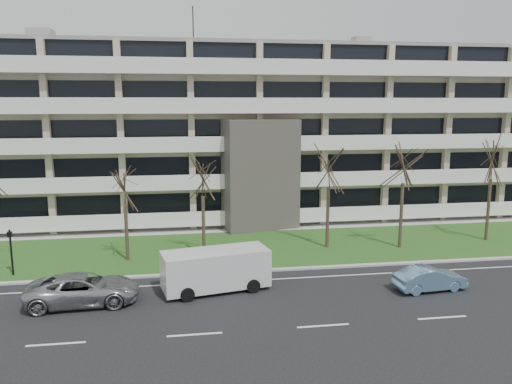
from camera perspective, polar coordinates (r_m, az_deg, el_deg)
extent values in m
plane|color=black|center=(24.46, 7.68, -14.92)|extent=(160.00, 160.00, 0.00)
cube|color=#274F1A|center=(36.30, 1.91, -6.30)|extent=(90.00, 10.00, 0.06)
cube|color=#B2B2AD|center=(31.62, 3.59, -8.79)|extent=(90.00, 0.35, 0.12)
cube|color=#B2B2AD|center=(41.52, 0.52, -4.15)|extent=(90.00, 2.00, 0.08)
cube|color=white|center=(30.26, 4.19, -9.80)|extent=(90.00, 0.12, 0.01)
cube|color=#BDAD93|center=(47.23, -0.82, 6.77)|extent=(60.00, 12.00, 15.00)
cube|color=gray|center=(47.39, -0.85, 16.04)|extent=(60.50, 12.50, 0.30)
cube|color=#4C4742|center=(40.64, 0.53, 1.95)|extent=(6.39, 3.69, 9.00)
cube|color=black|center=(40.89, 0.57, -1.56)|extent=(4.92, 1.19, 3.50)
cube|color=gray|center=(48.44, -23.37, 16.00)|extent=(2.00, 2.00, 1.20)
cylinder|color=black|center=(47.20, -7.20, 18.25)|extent=(0.10, 0.10, 3.50)
cube|color=black|center=(42.01, 0.31, -1.10)|extent=(58.00, 0.10, 1.80)
cube|color=white|center=(41.67, 0.46, -3.31)|extent=(58.00, 1.40, 0.22)
cube|color=white|center=(40.91, 0.60, -2.70)|extent=(58.00, 0.08, 1.00)
cube|color=black|center=(41.52, 0.32, 2.96)|extent=(58.00, 0.10, 1.80)
cube|color=white|center=(41.08, 0.46, 0.77)|extent=(58.00, 1.40, 0.22)
cube|color=white|center=(40.35, 0.61, 1.46)|extent=(58.00, 0.08, 1.00)
cube|color=black|center=(41.25, 0.32, 7.10)|extent=(58.00, 0.10, 1.80)
cube|color=white|center=(40.69, 0.47, 4.94)|extent=(58.00, 1.40, 0.22)
cube|color=white|center=(40.00, 0.62, 5.71)|extent=(58.00, 0.08, 1.00)
cube|color=black|center=(41.19, 0.33, 11.27)|extent=(58.00, 0.10, 1.80)
cube|color=white|center=(40.52, 0.48, 9.16)|extent=(58.00, 1.40, 0.22)
cube|color=white|center=(39.87, 0.63, 10.01)|extent=(58.00, 0.08, 1.00)
cube|color=black|center=(41.36, 0.33, 15.43)|extent=(58.00, 0.10, 1.80)
cube|color=white|center=(40.58, 0.48, 13.40)|extent=(58.00, 1.40, 0.22)
cube|color=white|center=(39.98, 0.64, 14.31)|extent=(58.00, 0.08, 1.00)
imported|color=#A3A4AA|center=(27.84, -19.14, -10.45)|extent=(5.82, 2.90, 1.58)
imported|color=#7AA8D4|center=(29.82, 19.23, -9.33)|extent=(4.15, 1.81, 1.33)
cube|color=silver|center=(28.10, -4.64, -8.72)|extent=(6.16, 3.28, 2.06)
cube|color=black|center=(27.92, -4.66, -7.56)|extent=(5.71, 3.04, 0.76)
cube|color=silver|center=(28.96, 0.69, -8.44)|extent=(0.78, 2.09, 1.30)
cylinder|color=black|center=(27.01, -7.83, -11.54)|extent=(0.80, 0.42, 0.76)
cylinder|color=black|center=(29.00, -8.76, -10.02)|extent=(0.80, 0.42, 0.76)
cylinder|color=black|center=(27.95, -0.31, -10.68)|extent=(0.80, 0.42, 0.76)
cylinder|color=black|center=(29.87, -1.73, -9.29)|extent=(0.80, 0.42, 0.76)
cylinder|color=black|center=(33.51, -26.17, -6.27)|extent=(0.12, 0.12, 2.89)
cube|color=black|center=(33.22, -26.33, -4.36)|extent=(0.29, 0.24, 0.31)
sphere|color=red|center=(33.22, -26.33, -4.36)|extent=(0.13, 0.13, 0.13)
cylinder|color=#382B21|center=(33.93, -14.57, -4.61)|extent=(0.24, 0.24, 3.72)
cylinder|color=#382B21|center=(34.22, -6.02, -3.86)|extent=(0.24, 0.24, 4.11)
cylinder|color=#382B21|center=(36.05, 8.19, -2.95)|extent=(0.24, 0.24, 4.40)
cylinder|color=#382B21|center=(37.08, 16.25, -2.63)|extent=(0.24, 0.24, 4.73)
cylinder|color=#382B21|center=(41.35, 25.00, -1.88)|extent=(0.24, 0.24, 4.73)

